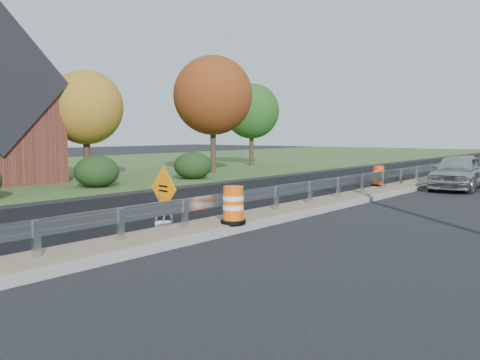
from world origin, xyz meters
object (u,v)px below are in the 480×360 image
Objects in this scene: car_silver at (458,172)px; caution_sign at (164,212)px; barrel_median_far at (468,165)px; barrel_median_near at (233,205)px; barrel_median_mid at (378,176)px.

caution_sign is at bearing -108.12° from car_silver.
caution_sign is 22.14m from barrel_median_far.
car_silver is (3.38, 14.95, 0.38)m from caution_sign.
barrel_median_far is 7.26m from car_silver.
caution_sign is 1.67× the size of barrel_median_far.
barrel_median_near is (1.91, 0.63, 0.27)m from caution_sign.
barrel_median_mid is 0.87× the size of barrel_median_far.
car_silver is at bearing 88.82° from caution_sign.
caution_sign is 1.73× the size of barrel_median_near.
barrel_median_far reaches higher than barrel_median_near.
caution_sign reaches higher than barrel_median_far.
car_silver is at bearing 84.15° from barrel_median_near.
caution_sign is 15.33m from car_silver.
car_silver is (2.57, 2.77, 0.16)m from barrel_median_mid.
barrel_median_mid is at bearing 95.44° from barrel_median_near.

